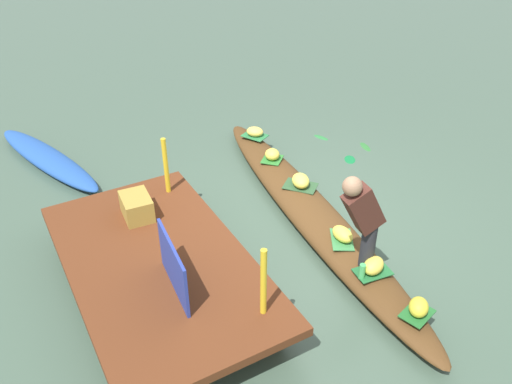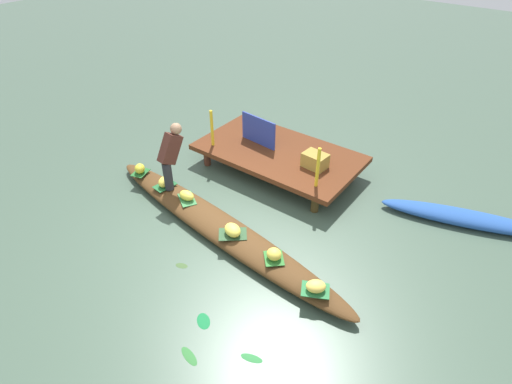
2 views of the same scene
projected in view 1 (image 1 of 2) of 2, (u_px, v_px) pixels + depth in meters
The scene contains 26 objects.
canal_water at pixel (310, 219), 6.94m from camera, with size 40.00×40.00×0.00m, color #415746.
dock_platform at pixel (158, 264), 5.61m from camera, with size 3.20×1.80×0.44m.
vendor_boat at pixel (310, 212), 6.87m from camera, with size 5.45×0.63×0.26m, color #523419.
moored_boat at pixel (47, 159), 8.09m from camera, with size 2.74×0.46×0.21m, color #2550A0.
leaf_mat_0 at pixel (373, 272), 5.69m from camera, with size 0.39×0.25×0.01m, color #226432.
banana_bunch_0 at pixel (374, 266), 5.65m from camera, with size 0.28×0.19×0.18m, color #F4DB4D.
leaf_mat_1 at pixel (272, 159), 7.76m from camera, with size 0.32×0.28×0.01m, color #2E772E.
banana_bunch_1 at pixel (272, 154), 7.71m from camera, with size 0.23×0.21×0.17m, color yellow.
leaf_mat_2 at pixel (342, 239), 6.16m from camera, with size 0.42×0.25×0.01m, color #397F44.
banana_bunch_2 at pixel (342, 234), 6.12m from camera, with size 0.30×0.19×0.16m, color #EFDE48.
leaf_mat_3 at pixel (255, 136), 8.39m from camera, with size 0.38×0.28×0.01m, color #2A753F.
banana_bunch_3 at pixel (255, 132), 8.35m from camera, with size 0.27×0.21×0.15m, color #F9D154.
leaf_mat_4 at pixel (300, 186), 7.14m from camera, with size 0.44×0.30×0.01m, color #2E512F.
banana_bunch_4 at pixel (301, 181), 7.10m from camera, with size 0.31×0.23×0.17m, color #F2DC4D.
leaf_mat_5 at pixel (417, 313), 5.18m from camera, with size 0.33×0.25×0.01m, color #22632A.
banana_bunch_5 at pixel (419, 307), 5.13m from camera, with size 0.24×0.19×0.18m, color yellow.
vendor_person at pixel (363, 217), 5.39m from camera, with size 0.24×0.52×1.20m.
water_bottle at pixel (362, 271), 5.57m from camera, with size 0.07×0.07×0.18m, color #4CBD63.
market_banner at pixel (173, 267), 5.06m from camera, with size 0.86×0.03×0.58m, color #293C98.
railing_post_west at pixel (264, 282), 4.75m from camera, with size 0.06×0.06×0.75m, color yellow.
railing_post_east at pixel (166, 166), 6.50m from camera, with size 0.06×0.06×0.75m, color yellow.
produce_crate at pixel (137, 207), 6.17m from camera, with size 0.44×0.32×0.28m, color #A58536.
drifting_plant_0 at pixel (350, 159), 8.27m from camera, with size 0.27×0.17×0.01m, color #146F35.
drifting_plant_1 at pixel (365, 147), 8.62m from camera, with size 0.32×0.12×0.01m, color #2D6F30.
drifting_plant_2 at pixel (361, 198), 7.36m from camera, with size 0.19×0.11×0.01m, color #3A572C.
drifting_plant_3 at pixel (321, 137), 8.90m from camera, with size 0.28×0.11×0.01m, color #2B7938.
Camera 1 is at (-4.52, 3.38, 4.10)m, focal length 36.86 mm.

